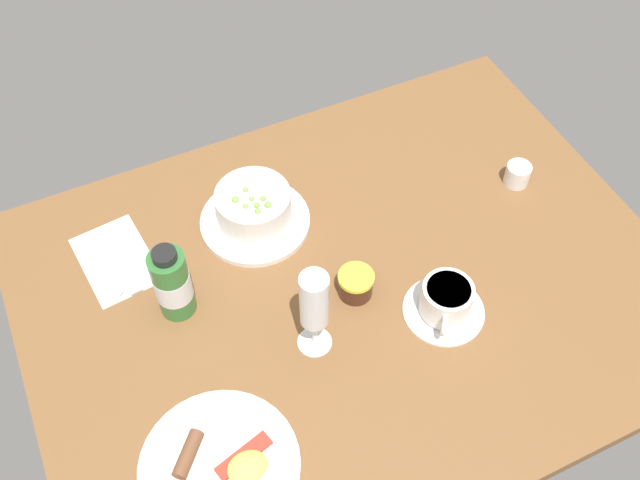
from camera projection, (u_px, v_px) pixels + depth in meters
ground_plane at (350, 289)px, 127.48cm from camera, size 110.00×84.00×3.00cm
porridge_bowl at (254, 210)px, 131.18cm from camera, size 20.10×20.10×8.92cm
cutlery_setting at (116, 261)px, 128.85cm from camera, size 13.39×18.32×0.90cm
coffee_cup at (446, 302)px, 120.30cm from camera, size 13.78×13.78×6.93cm
creamer_jug at (518, 174)px, 138.71cm from camera, size 4.69×5.59×4.94cm
wine_glass at (314, 304)px, 109.99cm from camera, size 5.67×5.67×18.36cm
jam_jar at (357, 283)px, 123.38cm from camera, size 6.17×6.17×4.87cm
sauce_bottle_green at (172, 283)px, 117.76cm from camera, size 6.13×6.13×15.54cm
breakfast_plate at (221, 467)px, 105.95cm from camera, size 23.65×23.65×3.70cm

